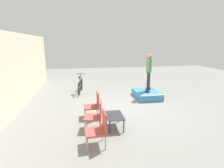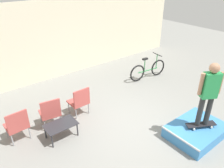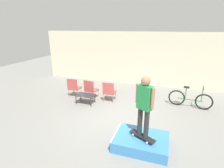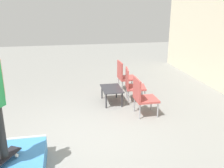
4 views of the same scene
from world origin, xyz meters
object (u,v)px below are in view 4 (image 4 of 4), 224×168
coffee_table (112,90)px  patio_chair_right (142,96)px  patio_chair_left (124,75)px  patio_chair_center (132,84)px

coffee_table → patio_chair_right: patio_chair_right is taller
patio_chair_left → patio_chair_center: (0.89, 0.00, 0.00)m
coffee_table → patio_chair_center: 0.59m
patio_chair_center → patio_chair_right: bearing=-171.4°
coffee_table → patio_chair_right: bearing=32.2°
patio_chair_right → patio_chair_left: bearing=-0.8°
coffee_table → patio_chair_center: bearing=91.5°
patio_chair_left → patio_chair_center: bearing=177.7°
patio_chair_left → patio_chair_center: same height
patio_chair_left → patio_chair_center: size_ratio=1.00×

